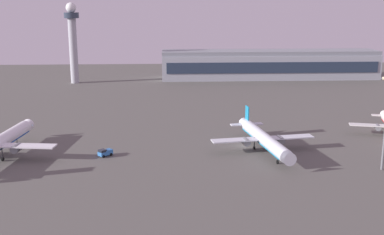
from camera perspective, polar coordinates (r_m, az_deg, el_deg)
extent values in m
plane|color=#56544F|center=(153.17, 6.03, -3.36)|extent=(416.00, 416.00, 0.00)
cube|color=#9EA3AD|center=(290.48, 9.07, 5.96)|extent=(125.94, 22.00, 14.00)
cube|color=#263347|center=(279.53, 9.54, 5.80)|extent=(120.91, 0.40, 6.16)
cube|color=gray|center=(289.54, 9.13, 7.57)|extent=(125.94, 19.80, 2.40)
cylinder|color=#A8A8B2|center=(276.24, -13.77, 7.60)|extent=(4.40, 4.40, 35.44)
cylinder|color=#2D3847|center=(275.06, -13.99, 11.58)|extent=(8.00, 8.00, 3.00)
sphere|color=silver|center=(274.99, -14.04, 12.42)|extent=(5.60, 5.60, 5.60)
cylinder|color=silver|center=(147.15, 8.47, -2.49)|extent=(8.93, 35.78, 3.76)
cone|color=silver|center=(130.24, 11.28, -4.73)|extent=(3.88, 2.87, 3.57)
cone|color=silver|center=(164.69, 6.24, -0.70)|extent=(3.75, 3.24, 3.38)
cube|color=silver|center=(148.09, 8.34, -2.46)|extent=(31.90, 8.55, 0.35)
cube|color=silver|center=(162.91, 6.44, -0.79)|extent=(11.11, 3.94, 0.35)
cube|color=#1984B2|center=(161.92, 6.50, 0.22)|extent=(0.76, 3.18, 6.43)
cylinder|color=slate|center=(150.16, 10.29, -2.59)|extent=(2.67, 3.84, 2.18)
cylinder|color=slate|center=(146.59, 6.32, -2.85)|extent=(2.67, 3.84, 2.18)
cube|color=#1984B2|center=(147.43, 8.46, -2.88)|extent=(8.14, 32.91, 0.36)
cylinder|color=#333338|center=(137.46, 10.04, -4.47)|extent=(0.28, 0.28, 3.51)
cylinder|color=black|center=(138.01, 10.01, -5.16)|extent=(0.55, 1.13, 1.09)
cylinder|color=#333338|center=(150.59, 8.91, -2.83)|extent=(0.28, 0.28, 3.51)
cylinder|color=black|center=(151.08, 8.89, -3.47)|extent=(0.55, 1.13, 1.09)
cylinder|color=#333338|center=(149.17, 7.34, -2.94)|extent=(0.28, 0.28, 3.51)
cylinder|color=black|center=(149.67, 7.32, -3.58)|extent=(0.55, 1.13, 1.09)
cone|color=white|center=(168.54, -18.83, -0.91)|extent=(4.17, 3.05, 3.88)
cylinder|color=slate|center=(147.33, -19.94, -3.40)|extent=(2.83, 4.13, 2.36)
cylinder|color=#333338|center=(161.73, -19.90, -2.28)|extent=(0.30, 0.30, 3.81)
cylinder|color=black|center=(162.23, -19.85, -2.93)|extent=(0.58, 1.23, 1.18)
cylinder|color=#333338|center=(147.69, -21.42, -3.87)|extent=(0.30, 0.30, 3.81)
cylinder|color=black|center=(148.24, -21.35, -4.58)|extent=(0.58, 1.23, 1.18)
cylinder|color=slate|center=(175.23, 20.99, -1.08)|extent=(2.69, 3.56, 1.94)
cube|color=#3372BF|center=(143.97, -10.48, -4.20)|extent=(2.90, 2.89, 1.10)
cube|color=#1E232D|center=(143.70, -10.49, -3.86)|extent=(2.61, 2.60, 0.70)
cube|color=#3372BF|center=(144.95, -9.87, -3.99)|extent=(3.07, 3.04, 1.40)
cylinder|color=black|center=(143.31, -10.37, -4.51)|extent=(0.87, 0.83, 0.90)
cylinder|color=black|center=(144.65, -10.76, -4.36)|extent=(0.87, 0.83, 0.90)
cylinder|color=black|center=(144.77, -9.50, -4.29)|extent=(0.87, 0.83, 0.90)
cylinder|color=black|center=(146.10, -9.89, -4.14)|extent=(0.87, 0.83, 0.90)
sphere|color=#F9EAB2|center=(134.74, 21.60, 4.29)|extent=(0.90, 0.90, 0.90)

